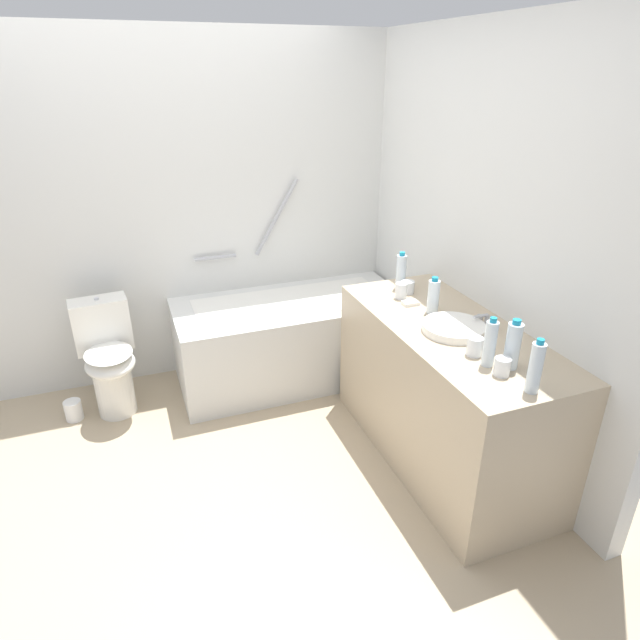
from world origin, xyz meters
name	(u,v)px	position (x,y,z in m)	size (l,w,h in m)	color
ground_plane	(211,462)	(0.00, 0.00, 0.00)	(4.20, 4.20, 0.00)	tan
wall_back_tiled	(165,217)	(0.00, 1.20, 1.17)	(3.60, 0.10, 2.34)	silver
wall_right_mirror	(473,240)	(1.65, 0.00, 1.17)	(0.10, 2.70, 2.34)	silver
bathtub	(292,336)	(0.76, 0.78, 0.32)	(1.63, 0.74, 1.38)	silver
toilet	(108,358)	(-0.49, 0.79, 0.38)	(0.38, 0.54, 0.75)	white
vanity_counter	(444,394)	(1.28, -0.40, 0.42)	(0.64, 1.50, 0.84)	tan
sink_basin	(454,328)	(1.26, -0.45, 0.86)	(0.33, 0.33, 0.04)	white
sink_faucet	(485,321)	(1.45, -0.45, 0.87)	(0.10, 0.15, 0.07)	#B5B5BA
water_bottle_0	(513,345)	(1.29, -0.86, 0.96)	(0.07, 0.07, 0.24)	silver
water_bottle_1	(535,367)	(1.24, -1.06, 0.96)	(0.06, 0.06, 0.25)	silver
water_bottle_2	(433,296)	(1.28, -0.20, 0.94)	(0.07, 0.07, 0.21)	silver
water_bottle_3	(490,343)	(1.21, -0.81, 0.96)	(0.06, 0.06, 0.24)	silver
water_bottle_4	(401,271)	(1.29, 0.19, 0.95)	(0.06, 0.06, 0.23)	silver
drinking_glass_0	(475,346)	(1.21, -0.70, 0.89)	(0.08, 0.08, 0.09)	white
drinking_glass_1	(408,287)	(1.29, 0.10, 0.88)	(0.08, 0.08, 0.08)	white
drinking_glass_2	(502,367)	(1.21, -0.90, 0.88)	(0.07, 0.07, 0.08)	white
drinking_glass_3	(401,291)	(1.22, 0.05, 0.89)	(0.07, 0.07, 0.09)	white
soap_dish	(410,303)	(1.22, -0.06, 0.85)	(0.09, 0.06, 0.02)	white
toilet_paper_roll	(74,410)	(-0.76, 0.74, 0.07)	(0.11, 0.11, 0.13)	white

